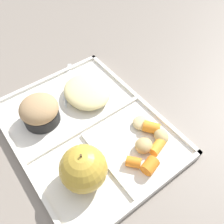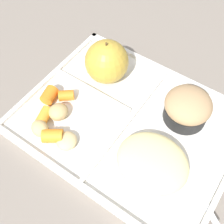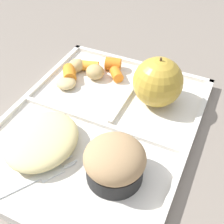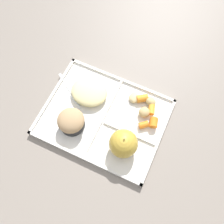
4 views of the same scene
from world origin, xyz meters
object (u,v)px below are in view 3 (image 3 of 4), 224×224
Objects in this scene: lunch_tray at (98,126)px; plastic_fork at (33,180)px; green_apple at (158,82)px; bran_muffin at (115,162)px.

lunch_tray is 0.14m from plastic_fork.
green_apple reaches higher than lunch_tray.
plastic_fork is at bearing -60.71° from bran_muffin.
lunch_tray is 4.26× the size of green_apple.
plastic_fork is at bearing -13.64° from lunch_tray.
bran_muffin reaches higher than plastic_fork.
green_apple reaches higher than bran_muffin.
bran_muffin reaches higher than lunch_tray.
green_apple is 0.17m from bran_muffin.
lunch_tray is at bearing -140.19° from bran_muffin.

